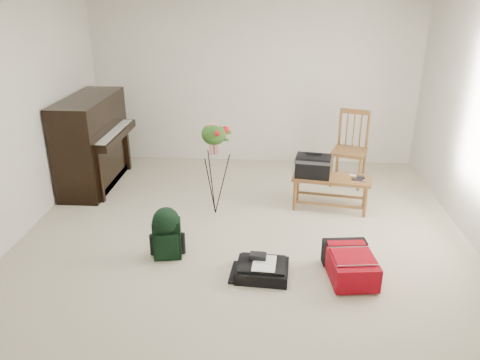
# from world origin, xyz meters

# --- Properties ---
(floor) EXTENTS (5.00, 5.50, 0.01)m
(floor) POSITION_xyz_m (0.00, 0.00, 0.00)
(floor) COLOR beige
(floor) RESTS_ON ground
(ceiling) EXTENTS (5.00, 5.50, 0.01)m
(ceiling) POSITION_xyz_m (0.00, 0.00, 2.50)
(ceiling) COLOR white
(ceiling) RESTS_ON wall_back
(wall_back) EXTENTS (5.00, 0.04, 2.50)m
(wall_back) POSITION_xyz_m (0.00, 2.75, 1.25)
(wall_back) COLOR white
(wall_back) RESTS_ON floor
(wall_left) EXTENTS (0.04, 5.50, 2.50)m
(wall_left) POSITION_xyz_m (-2.50, 0.00, 1.25)
(wall_left) COLOR white
(wall_left) RESTS_ON floor
(piano) EXTENTS (0.71, 1.50, 1.25)m
(piano) POSITION_xyz_m (-2.19, 1.60, 0.60)
(piano) COLOR black
(piano) RESTS_ON floor
(bench) EXTENTS (1.00, 0.53, 0.73)m
(bench) POSITION_xyz_m (0.88, 0.98, 0.52)
(bench) COLOR brown
(bench) RESTS_ON floor
(dining_chair) EXTENTS (0.57, 0.57, 1.04)m
(dining_chair) POSITION_xyz_m (1.38, 1.87, 0.51)
(dining_chair) COLOR brown
(dining_chair) RESTS_ON floor
(red_suitcase) EXTENTS (0.48, 0.66, 0.27)m
(red_suitcase) POSITION_xyz_m (1.07, -0.49, 0.14)
(red_suitcase) COLOR #A70713
(red_suitcase) RESTS_ON floor
(black_duffel) EXTENTS (0.53, 0.43, 0.21)m
(black_duffel) POSITION_xyz_m (0.22, -0.58, 0.08)
(black_duffel) COLOR black
(black_duffel) RESTS_ON floor
(green_backpack) EXTENTS (0.31, 0.28, 0.56)m
(green_backpack) POSITION_xyz_m (-0.76, -0.30, 0.31)
(green_backpack) COLOR black
(green_backpack) RESTS_ON floor
(flower_stand) EXTENTS (0.38, 0.38, 1.18)m
(flower_stand) POSITION_xyz_m (-0.39, 0.77, 0.58)
(flower_stand) COLOR black
(flower_stand) RESTS_ON floor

